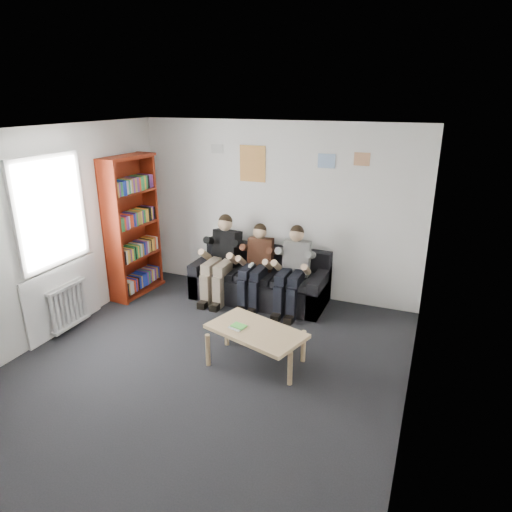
{
  "coord_description": "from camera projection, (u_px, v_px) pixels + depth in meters",
  "views": [
    {
      "loc": [
        2.31,
        -4.02,
        3.04
      ],
      "look_at": [
        0.14,
        1.3,
        1.01
      ],
      "focal_mm": 32.0,
      "sensor_mm": 36.0,
      "label": 1
    }
  ],
  "objects": [
    {
      "name": "room_shell",
      "position": [
        198.0,
        262.0,
        4.89
      ],
      "size": [
        5.0,
        5.0,
        5.0
      ],
      "color": "black",
      "rests_on": "ground"
    },
    {
      "name": "poster_large",
      "position": [
        253.0,
        164.0,
        6.98
      ],
      "size": [
        0.42,
        0.01,
        0.55
      ],
      "primitive_type": "cube",
      "color": "gold",
      "rests_on": "room_shell"
    },
    {
      "name": "sofa",
      "position": [
        260.0,
        282.0,
        7.13
      ],
      "size": [
        2.07,
        0.85,
        0.8
      ],
      "color": "black",
      "rests_on": "ground"
    },
    {
      "name": "poster_sign",
      "position": [
        217.0,
        149.0,
        7.12
      ],
      "size": [
        0.2,
        0.01,
        0.14
      ],
      "primitive_type": "cube",
      "color": "silver",
      "rests_on": "room_shell"
    },
    {
      "name": "bookshelf",
      "position": [
        133.0,
        227.0,
        7.11
      ],
      "size": [
        0.33,
        0.99,
        2.2
      ],
      "rotation": [
        0.0,
        0.0,
        -0.09
      ],
      "color": "maroon",
      "rests_on": "ground"
    },
    {
      "name": "radiator",
      "position": [
        69.0,
        306.0,
        6.17
      ],
      "size": [
        0.1,
        0.64,
        0.6
      ],
      "color": "white",
      "rests_on": "ground"
    },
    {
      "name": "person_middle",
      "position": [
        256.0,
        266.0,
        6.85
      ],
      "size": [
        0.37,
        0.8,
        1.23
      ],
      "rotation": [
        0.0,
        0.0,
        0.16
      ],
      "color": "#552C1C",
      "rests_on": "sofa"
    },
    {
      "name": "coffee_table",
      "position": [
        256.0,
        334.0,
        5.35
      ],
      "size": [
        1.13,
        0.62,
        0.45
      ],
      "rotation": [
        0.0,
        0.0,
        -0.3
      ],
      "color": "tan",
      "rests_on": "ground"
    },
    {
      "name": "person_left",
      "position": [
        221.0,
        259.0,
        7.04
      ],
      "size": [
        0.41,
        0.89,
        1.32
      ],
      "rotation": [
        0.0,
        0.0,
        -0.15
      ],
      "color": "black",
      "rests_on": "sofa"
    },
    {
      "name": "person_right",
      "position": [
        292.0,
        270.0,
        6.64
      ],
      "size": [
        0.39,
        0.83,
        1.27
      ],
      "rotation": [
        0.0,
        0.0,
        0.11
      ],
      "color": "silver",
      "rests_on": "sofa"
    },
    {
      "name": "window",
      "position": [
        57.0,
        258.0,
        5.97
      ],
      "size": [
        0.05,
        1.3,
        2.36
      ],
      "color": "white",
      "rests_on": "room_shell"
    },
    {
      "name": "poster_blue",
      "position": [
        327.0,
        161.0,
        6.53
      ],
      "size": [
        0.25,
        0.01,
        0.2
      ],
      "primitive_type": "cube",
      "color": "#418ADF",
      "rests_on": "room_shell"
    },
    {
      "name": "poster_pink",
      "position": [
        362.0,
        159.0,
        6.34
      ],
      "size": [
        0.22,
        0.01,
        0.18
      ],
      "primitive_type": "cube",
      "color": "#C63E74",
      "rests_on": "room_shell"
    },
    {
      "name": "game_cases",
      "position": [
        238.0,
        327.0,
        5.37
      ],
      "size": [
        0.18,
        0.15,
        0.03
      ],
      "rotation": [
        0.0,
        0.0,
        -0.3
      ],
      "color": "silver",
      "rests_on": "coffee_table"
    }
  ]
}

